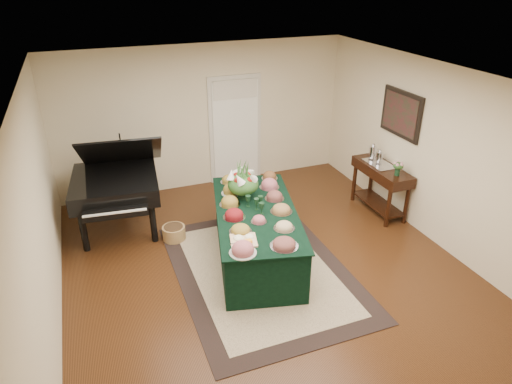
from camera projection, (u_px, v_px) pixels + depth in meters
name	position (u px, v px, depth m)	size (l,w,h in m)	color
ground	(263.00, 265.00, 6.65)	(6.00, 6.00, 0.00)	black
area_rug	(261.00, 270.00, 6.52)	(2.32, 3.25, 0.01)	black
kitchen_doorway	(235.00, 131.00, 8.86)	(1.05, 0.07, 2.10)	silver
buffet_table	(256.00, 234.00, 6.65)	(1.66, 2.58, 0.79)	black
food_platters	(255.00, 207.00, 6.48)	(1.43, 2.32, 0.13)	silver
cutting_board	(243.00, 238.00, 5.76)	(0.40, 0.40, 0.10)	tan
green_goblets	(257.00, 204.00, 6.47)	(0.24, 0.34, 0.18)	black
floral_centerpiece	(243.00, 181.00, 6.71)	(0.48, 0.48, 0.48)	black
grand_piano	(116.00, 184.00, 7.22)	(1.57, 1.71, 1.65)	black
wicker_basket	(174.00, 233.00, 7.22)	(0.36, 0.36, 0.23)	olive
mahogany_sideboard	(381.00, 177.00, 7.81)	(0.45, 1.22, 0.86)	black
tea_service	(377.00, 156.00, 7.84)	(0.34, 0.58, 0.30)	silver
pink_bouquet	(398.00, 166.00, 7.33)	(0.19, 0.19, 0.24)	black
wall_painting	(401.00, 114.00, 7.40)	(0.05, 0.95, 0.75)	black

